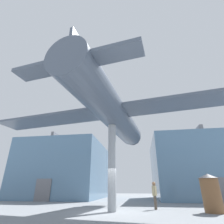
{
  "coord_description": "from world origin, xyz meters",
  "views": [
    {
      "loc": [
        1.87,
        -11.9,
        1.33
      ],
      "look_at": [
        0.0,
        0.0,
        6.59
      ],
      "focal_mm": 28.0,
      "sensor_mm": 36.0,
      "label": 1
    }
  ],
  "objects_px": {
    "support_pylon_central": "(112,165)",
    "visitor_person": "(155,193)",
    "suspended_airplane": "(113,113)",
    "visitor_second": "(206,194)",
    "info_kiosk": "(211,192)"
  },
  "relations": [
    {
      "from": "suspended_airplane",
      "to": "visitor_person",
      "type": "bearing_deg",
      "value": 38.15
    },
    {
      "from": "suspended_airplane",
      "to": "info_kiosk",
      "type": "xyz_separation_m",
      "value": [
        5.93,
        0.24,
        -5.48
      ]
    },
    {
      "from": "visitor_second",
      "to": "info_kiosk",
      "type": "height_order",
      "value": "info_kiosk"
    },
    {
      "from": "suspended_airplane",
      "to": "info_kiosk",
      "type": "height_order",
      "value": "suspended_airplane"
    },
    {
      "from": "info_kiosk",
      "to": "visitor_person",
      "type": "bearing_deg",
      "value": 158.99
    },
    {
      "from": "visitor_person",
      "to": "info_kiosk",
      "type": "height_order",
      "value": "info_kiosk"
    },
    {
      "from": "visitor_person",
      "to": "info_kiosk",
      "type": "xyz_separation_m",
      "value": [
        3.24,
        -1.25,
        0.1
      ]
    },
    {
      "from": "visitor_second",
      "to": "visitor_person",
      "type": "bearing_deg",
      "value": 88.76
    },
    {
      "from": "suspended_airplane",
      "to": "visitor_person",
      "type": "relative_size",
      "value": 11.74
    },
    {
      "from": "suspended_airplane",
      "to": "visitor_second",
      "type": "height_order",
      "value": "suspended_airplane"
    },
    {
      "from": "visitor_person",
      "to": "visitor_second",
      "type": "relative_size",
      "value": 1.0
    },
    {
      "from": "support_pylon_central",
      "to": "visitor_person",
      "type": "distance_m",
      "value": 3.64
    },
    {
      "from": "support_pylon_central",
      "to": "suspended_airplane",
      "type": "distance_m",
      "value": 3.84
    },
    {
      "from": "support_pylon_central",
      "to": "suspended_airplane",
      "type": "relative_size",
      "value": 0.27
    },
    {
      "from": "suspended_airplane",
      "to": "support_pylon_central",
      "type": "bearing_deg",
      "value": -90.0
    }
  ]
}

